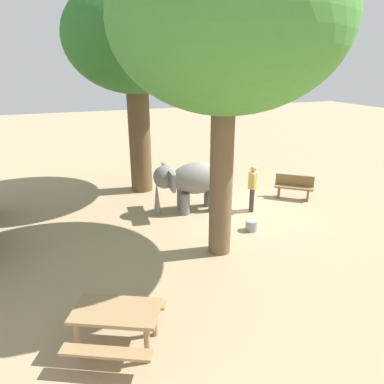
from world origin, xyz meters
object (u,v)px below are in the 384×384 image
elephant (190,181)px  shade_tree_main (226,24)px  wooden_bench (294,186)px  person_handler (253,185)px  shade_tree_secondary (135,41)px  feed_bucket (251,225)px  picnic_table_near (117,319)px

elephant → shade_tree_main: bearing=89.4°
wooden_bench → person_handler: bearing=53.3°
shade_tree_secondary → feed_bucket: (-4.84, -2.27, -5.40)m
picnic_table_near → wooden_bench: bearing=60.8°
shade_tree_secondary → wooden_bench: bearing=-120.1°
elephant → shade_tree_secondary: (2.72, 1.06, 4.47)m
person_handler → picnic_table_near: person_handler is taller
person_handler → picnic_table_near: 7.09m
wooden_bench → picnic_table_near: (-5.16, 7.43, 0.12)m
elephant → shade_tree_secondary: 5.34m
person_handler → shade_tree_main: size_ratio=0.21×
person_handler → picnic_table_near: (-4.64, 5.34, -0.36)m
person_handler → shade_tree_secondary: (3.49, 3.03, 4.61)m
elephant → picnic_table_near: (-5.41, 3.37, -0.50)m
person_handler → shade_tree_secondary: size_ratio=0.21×
elephant → picnic_table_near: 6.39m
shade_tree_main → wooden_bench: 7.20m
shade_tree_main → shade_tree_secondary: shade_tree_main is taller
wooden_bench → feed_bucket: wooden_bench is taller
picnic_table_near → feed_bucket: (3.29, -4.57, -0.43)m
shade_tree_secondary → wooden_bench: 7.80m
shade_tree_secondary → elephant: bearing=-158.7°
shade_tree_main → feed_bucket: 5.69m
shade_tree_main → picnic_table_near: 6.42m
shade_tree_secondary → feed_bucket: shade_tree_secondary is taller
elephant → wooden_bench: bearing=-179.5°
shade_tree_main → shade_tree_secondary: (5.63, 0.82, -0.05)m
elephant → shade_tree_main: 5.38m
shade_tree_main → elephant: bearing=-4.6°
person_handler → picnic_table_near: bearing=64.6°
person_handler → picnic_table_near: size_ratio=0.81×
picnic_table_near → person_handler: bearing=67.1°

